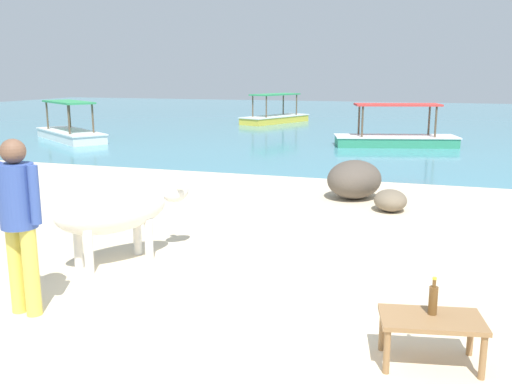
{
  "coord_description": "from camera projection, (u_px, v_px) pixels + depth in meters",
  "views": [
    {
      "loc": [
        1.91,
        -4.46,
        2.22
      ],
      "look_at": [
        -0.46,
        3.0,
        0.55
      ],
      "focal_mm": 39.33,
      "sensor_mm": 36.0,
      "label": 1
    }
  ],
  "objects": [
    {
      "name": "shore_rock_large",
      "position": [
        354.0,
        179.0,
        9.87
      ],
      "size": [
        1.22,
        1.33,
        0.68
      ],
      "primitive_type": "ellipsoid",
      "rotation": [
        0.0,
        0.0,
        1.23
      ],
      "color": "brown",
      "rests_on": "sand_beach"
    },
    {
      "name": "cow",
      "position": [
        116.0,
        210.0,
        6.43
      ],
      "size": [
        1.21,
        1.64,
        0.97
      ],
      "rotation": [
        0.0,
        0.0,
        1.01
      ],
      "color": "silver",
      "rests_on": "sand_beach"
    },
    {
      "name": "person_standing",
      "position": [
        19.0,
        214.0,
        4.99
      ],
      "size": [
        0.51,
        0.32,
        1.62
      ],
      "rotation": [
        0.0,
        0.0,
        1.45
      ],
      "color": "#DBC64C",
      "rests_on": "sand_beach"
    },
    {
      "name": "shore_rock_medium",
      "position": [
        390.0,
        200.0,
        8.99
      ],
      "size": [
        0.64,
        0.72,
        0.35
      ],
      "primitive_type": "ellipsoid",
      "rotation": [
        0.0,
        0.0,
        1.77
      ],
      "color": "#756651",
      "rests_on": "sand_beach"
    },
    {
      "name": "sand_beach",
      "position": [
        206.0,
        315.0,
        5.18
      ],
      "size": [
        18.0,
        14.0,
        0.04
      ],
      "primitive_type": "cube",
      "color": "beige",
      "rests_on": "ground"
    },
    {
      "name": "water_surface",
      "position": [
        391.0,
        122.0,
        25.7
      ],
      "size": [
        60.0,
        36.0,
        0.03
      ],
      "primitive_type": "cube",
      "color": "teal",
      "rests_on": "ground"
    },
    {
      "name": "low_bench_table",
      "position": [
        431.0,
        325.0,
        4.22
      ],
      "size": [
        0.83,
        0.57,
        0.38
      ],
      "rotation": [
        0.0,
        0.0,
        0.18
      ],
      "color": "olive",
      "rests_on": "sand_beach"
    },
    {
      "name": "boat_white",
      "position": [
        70.0,
        132.0,
        18.62
      ],
      "size": [
        3.66,
        3.06,
        1.29
      ],
      "rotation": [
        0.0,
        0.0,
        5.67
      ],
      "color": "white",
      "rests_on": "water_surface"
    },
    {
      "name": "bottle",
      "position": [
        433.0,
        299.0,
        4.24
      ],
      "size": [
        0.07,
        0.07,
        0.3
      ],
      "color": "brown",
      "rests_on": "low_bench_table"
    },
    {
      "name": "boat_green",
      "position": [
        396.0,
        137.0,
        17.12
      ],
      "size": [
        3.85,
        2.06,
        1.29
      ],
      "rotation": [
        0.0,
        0.0,
        0.26
      ],
      "color": "#338E66",
      "rests_on": "water_surface"
    },
    {
      "name": "boat_yellow",
      "position": [
        275.0,
        117.0,
        25.09
      ],
      "size": [
        2.51,
        3.83,
        1.29
      ],
      "rotation": [
        0.0,
        0.0,
        1.17
      ],
      "color": "gold",
      "rests_on": "water_surface"
    }
  ]
}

